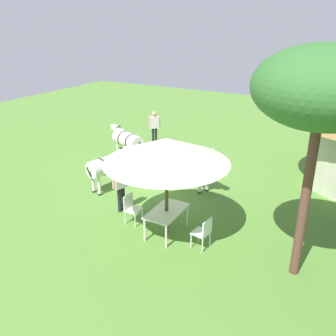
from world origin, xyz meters
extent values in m
plane|color=#527F31|center=(0.00, 0.00, 0.00)|extent=(36.00, 36.00, 0.00)
cylinder|color=#45401B|center=(3.43, 1.90, 1.11)|extent=(0.10, 0.10, 2.22)
cone|color=beige|center=(3.43, 1.90, 2.55)|extent=(3.44, 3.44, 0.67)
cube|color=silver|center=(3.43, 1.90, 0.72)|extent=(1.43, 0.83, 0.04)
cylinder|color=silver|center=(2.78, 2.23, 0.35)|extent=(0.06, 0.06, 0.70)
cylinder|color=silver|center=(4.07, 2.25, 0.35)|extent=(0.06, 0.06, 0.70)
cylinder|color=silver|center=(2.79, 1.55, 0.35)|extent=(0.06, 0.06, 0.70)
cylinder|color=silver|center=(4.08, 1.57, 0.35)|extent=(0.06, 0.06, 0.70)
cube|color=white|center=(3.58, 3.04, 0.45)|extent=(0.49, 0.47, 0.04)
cube|color=white|center=(3.60, 3.23, 0.68)|extent=(0.44, 0.10, 0.45)
cylinder|color=white|center=(3.74, 2.84, 0.23)|extent=(0.04, 0.04, 0.45)
cylinder|color=white|center=(3.37, 2.89, 0.23)|extent=(0.04, 0.04, 0.45)
cylinder|color=white|center=(3.79, 3.20, 0.23)|extent=(0.04, 0.04, 0.45)
cylinder|color=white|center=(3.41, 3.25, 0.23)|extent=(0.04, 0.04, 0.45)
cube|color=silver|center=(3.43, 0.74, 0.45)|extent=(0.44, 0.42, 0.04)
cube|color=silver|center=(3.43, 0.55, 0.68)|extent=(0.44, 0.04, 0.45)
cylinder|color=silver|center=(3.24, 0.92, 0.23)|extent=(0.04, 0.04, 0.45)
cylinder|color=silver|center=(3.62, 0.92, 0.23)|extent=(0.04, 0.04, 0.45)
cylinder|color=silver|center=(3.24, 0.56, 0.23)|extent=(0.04, 0.04, 0.45)
cylinder|color=silver|center=(3.62, 0.56, 0.23)|extent=(0.04, 0.04, 0.45)
cylinder|color=black|center=(2.93, -0.01, 0.42)|extent=(0.12, 0.12, 0.83)
cylinder|color=black|center=(3.07, -0.06, 0.42)|extent=(0.12, 0.12, 0.83)
cube|color=beige|center=(3.00, -0.03, 1.13)|extent=(0.49, 0.34, 0.59)
cylinder|color=tan|center=(2.76, 0.05, 1.14)|extent=(0.09, 0.09, 0.55)
cylinder|color=tan|center=(3.24, -0.12, 1.14)|extent=(0.09, 0.09, 0.55)
sphere|color=tan|center=(3.00, -0.03, 1.55)|extent=(0.23, 0.23, 0.23)
cylinder|color=black|center=(-3.39, -2.65, 0.41)|extent=(0.12, 0.12, 0.82)
cylinder|color=black|center=(-3.29, -2.76, 0.41)|extent=(0.12, 0.12, 0.82)
cube|color=silver|center=(-3.34, -2.71, 1.12)|extent=(0.46, 0.46, 0.58)
cylinder|color=tan|center=(-3.52, -2.53, 1.13)|extent=(0.09, 0.09, 0.55)
cylinder|color=tan|center=(-3.16, -2.88, 1.13)|extent=(0.09, 0.09, 0.55)
sphere|color=tan|center=(-3.34, -2.71, 1.54)|extent=(0.22, 0.22, 0.22)
cube|color=#D44937|center=(-2.25, 0.33, 0.22)|extent=(0.60, 0.63, 0.03)
cube|color=white|center=(-2.29, 0.61, 0.45)|extent=(0.60, 0.60, 0.35)
cube|color=beige|center=(-2.00, 0.43, 0.11)|extent=(0.14, 0.60, 0.22)
cube|color=beige|center=(-2.51, 0.35, 0.11)|extent=(0.14, 0.60, 0.22)
cylinder|color=silver|center=(0.17, 1.08, 1.04)|extent=(1.27, 1.82, 0.67)
cylinder|color=black|center=(0.04, 0.77, 1.04)|extent=(0.66, 0.34, 0.68)
cylinder|color=black|center=(0.29, 1.37, 1.04)|extent=(0.66, 0.34, 0.68)
cylinder|color=silver|center=(0.49, 1.86, 1.22)|extent=(0.49, 0.61, 0.50)
cube|color=silver|center=(0.60, 2.12, 1.38)|extent=(0.32, 0.44, 0.20)
cube|color=black|center=(0.67, 2.29, 1.35)|extent=(0.16, 0.16, 0.12)
cube|color=black|center=(0.49, 1.86, 1.42)|extent=(0.18, 0.35, 0.28)
cylinder|color=silver|center=(0.25, 1.75, 0.40)|extent=(0.11, 0.11, 0.79)
cylinder|color=black|center=(0.25, 1.75, 0.03)|extent=(0.13, 0.13, 0.06)
cylinder|color=silver|center=(0.59, 1.61, 0.40)|extent=(0.11, 0.11, 0.79)
cylinder|color=black|center=(0.59, 1.61, 0.03)|extent=(0.13, 0.13, 0.06)
cylinder|color=silver|center=(-0.25, 0.56, 0.40)|extent=(0.11, 0.11, 0.79)
cylinder|color=black|center=(-0.25, 0.56, 0.03)|extent=(0.13, 0.13, 0.06)
cylinder|color=silver|center=(0.09, 0.42, 0.40)|extent=(0.11, 0.11, 0.79)
cylinder|color=black|center=(0.09, 0.42, 0.03)|extent=(0.13, 0.13, 0.06)
cylinder|color=black|center=(-0.18, 0.26, 0.94)|extent=(0.14, 0.24, 0.53)
cylinder|color=silver|center=(1.87, -1.44, 0.94)|extent=(1.61, 0.93, 0.62)
cylinder|color=black|center=(2.16, -1.50, 0.94)|extent=(0.22, 0.63, 0.63)
cylinder|color=black|center=(1.60, -1.38, 0.94)|extent=(0.22, 0.63, 0.63)
cylinder|color=silver|center=(1.13, -1.27, 1.12)|extent=(0.58, 0.39, 0.48)
cube|color=silver|center=(0.86, -1.21, 1.28)|extent=(0.43, 0.26, 0.20)
cube|color=black|center=(0.68, -1.17, 1.25)|extent=(0.14, 0.14, 0.12)
cube|color=black|center=(1.13, -1.27, 1.32)|extent=(0.37, 0.12, 0.28)
cylinder|color=silver|center=(1.27, -1.47, 0.35)|extent=(0.11, 0.11, 0.71)
cylinder|color=black|center=(1.27, -1.47, 0.03)|extent=(0.13, 0.13, 0.06)
cylinder|color=silver|center=(1.35, -1.14, 0.35)|extent=(0.11, 0.11, 0.71)
cylinder|color=black|center=(1.35, -1.14, 0.03)|extent=(0.13, 0.13, 0.06)
cylinder|color=silver|center=(2.39, -1.73, 0.35)|extent=(0.11, 0.11, 0.71)
cylinder|color=black|center=(2.39, -1.73, 0.03)|extent=(0.13, 0.13, 0.06)
cylinder|color=silver|center=(2.47, -1.40, 0.35)|extent=(0.11, 0.11, 0.71)
cylinder|color=black|center=(2.47, -1.40, 0.03)|extent=(0.13, 0.13, 0.06)
cylinder|color=black|center=(2.65, -1.61, 0.84)|extent=(0.24, 0.10, 0.53)
cylinder|color=silver|center=(-0.74, -2.43, 0.97)|extent=(1.17, 1.67, 0.65)
cylinder|color=black|center=(-0.63, -2.15, 0.97)|extent=(0.65, 0.32, 0.67)
cylinder|color=black|center=(-0.85, -2.69, 0.97)|extent=(0.65, 0.32, 0.67)
cylinder|color=silver|center=(-1.03, -3.15, 1.15)|extent=(0.47, 0.61, 0.50)
cube|color=silver|center=(-1.13, -3.41, 1.31)|extent=(0.31, 0.44, 0.20)
cube|color=black|center=(-1.20, -3.57, 1.28)|extent=(0.16, 0.16, 0.12)
cube|color=black|center=(-1.03, -3.15, 1.35)|extent=(0.17, 0.36, 0.28)
cylinder|color=silver|center=(-0.79, -3.04, 0.36)|extent=(0.11, 0.11, 0.72)
cylinder|color=black|center=(-0.79, -3.04, 0.03)|extent=(0.13, 0.13, 0.06)
cylinder|color=silver|center=(-1.13, -2.91, 0.36)|extent=(0.11, 0.11, 0.72)
cylinder|color=black|center=(-1.13, -2.91, 0.03)|extent=(0.13, 0.13, 0.06)
cylinder|color=silver|center=(-0.36, -1.96, 0.36)|extent=(0.11, 0.11, 0.72)
cylinder|color=black|center=(-0.36, -1.96, 0.03)|extent=(0.13, 0.13, 0.06)
cylinder|color=silver|center=(-0.70, -1.82, 0.36)|extent=(0.11, 0.11, 0.72)
cylinder|color=black|center=(-0.70, -1.82, 0.03)|extent=(0.13, 0.13, 0.06)
cylinder|color=black|center=(-0.44, -1.67, 0.87)|extent=(0.13, 0.24, 0.53)
cylinder|color=brown|center=(3.41, 5.50, 1.86)|extent=(0.22, 0.22, 3.72)
ellipsoid|color=#31672B|center=(3.41, 5.50, 4.51)|extent=(2.87, 2.87, 1.72)
camera|label=1|loc=(11.28, 6.44, 5.75)|focal=38.86mm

